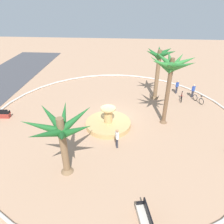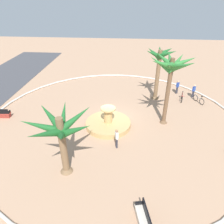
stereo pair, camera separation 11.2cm
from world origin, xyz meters
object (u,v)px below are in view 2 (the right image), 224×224
Objects in this scene: bicycle_red_frame at (182,97)px; person_pedestrian_stroll at (117,138)px; palm_tree_near_fountain at (171,69)px; bench_east at (2,114)px; bench_north at (143,219)px; palm_tree_mid_plaza at (60,131)px; bicycle_by_lamppost at (199,99)px; fountain at (108,123)px; palm_tree_by_curb at (160,61)px; person_cyclist_photo at (178,86)px; person_cyclist_helmet at (194,90)px.

bicycle_red_frame is 1.01× the size of person_pedestrian_stroll.
palm_tree_near_fountain is 16.43m from bench_east.
bench_north is 0.99× the size of bicycle_red_frame.
palm_tree_near_fountain is 10.25m from palm_tree_mid_plaza.
bench_east reaches higher than bicycle_by_lamppost.
bicycle_red_frame is at bearing -53.09° from fountain.
bench_north is (-15.17, 2.12, -4.02)m from palm_tree_by_curb.
person_cyclist_photo reaches higher than bicycle_red_frame.
palm_tree_mid_plaza is at bearing 133.27° from bicycle_by_lamppost.
person_pedestrian_stroll is (-3.94, 4.18, -4.31)m from palm_tree_near_fountain.
fountain is at bearing 101.12° from palm_tree_near_fountain.
person_cyclist_helmet is at bearing -82.17° from palm_tree_by_curb.
person_cyclist_helmet is 0.96× the size of person_pedestrian_stroll.
palm_tree_near_fountain reaches higher than person_pedestrian_stroll.
person_cyclist_helmet is 12.73m from person_pedestrian_stroll.
person_cyclist_helmet reaches higher than bicycle_by_lamppost.
bench_east is at bearing 109.69° from palm_tree_by_curb.
bicycle_red_frame is 1.91m from person_cyclist_photo.
person_cyclist_photo is (7.70, -7.58, 0.63)m from fountain.
fountain reaches higher than bicycle_red_frame.
palm_tree_near_fountain is 3.90× the size of person_cyclist_photo.
palm_tree_mid_plaza reaches higher than bench_east.
palm_tree_mid_plaza is at bearing 137.16° from person_cyclist_helmet.
bicycle_red_frame and bicycle_by_lamppost have the same top height.
bicycle_by_lamppost is (5.46, -9.55, 0.09)m from fountain.
palm_tree_by_curb is at bearing 84.72° from bicycle_red_frame.
fountain is 2.57× the size of person_cyclist_helmet.
person_pedestrian_stroll is at bearing 16.45° from bench_north.
palm_tree_mid_plaza is 15.73m from bicycle_red_frame.
bench_east is 0.99× the size of person_cyclist_photo.
person_cyclist_helmet is 0.98× the size of person_cyclist_photo.
person_pedestrian_stroll reaches higher than person_cyclist_photo.
palm_tree_mid_plaza is 2.74× the size of person_pedestrian_stroll.
fountain is at bearing 141.55° from palm_tree_by_curb.
person_pedestrian_stroll reaches higher than bench_north.
palm_tree_mid_plaza is at bearing 130.38° from person_pedestrian_stroll.
bench_east is at bearing 105.94° from bicycle_red_frame.
palm_tree_near_fountain is 7.18m from person_pedestrian_stroll.
palm_tree_by_curb is 3.43× the size of bicycle_red_frame.
palm_tree_mid_plaza is (-6.75, 7.49, -1.87)m from palm_tree_near_fountain.
bench_east reaches higher than bicycle_red_frame.
palm_tree_near_fountain reaches higher than fountain.
palm_tree_by_curb is at bearing 97.83° from person_cyclist_helmet.
palm_tree_by_curb is 4.64m from person_cyclist_photo.
palm_tree_near_fountain reaches higher than person_cyclist_helmet.
bicycle_red_frame is (-0.27, -2.94, -3.98)m from palm_tree_by_curb.
bench_east is 16.43m from bench_north.
bench_north is (-9.65, -13.29, 0.00)m from bench_east.
palm_tree_by_curb reaches higher than bench_east.
person_cyclist_helmet is (12.49, -11.58, -2.49)m from palm_tree_mid_plaza.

